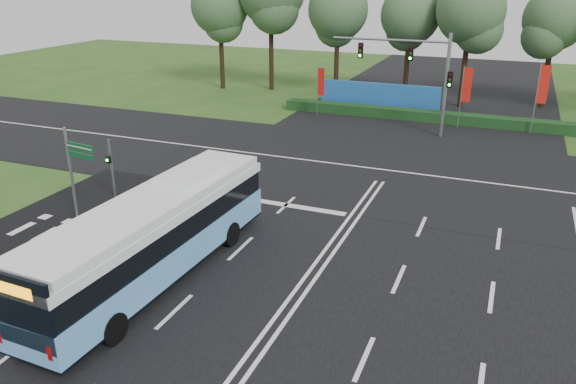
# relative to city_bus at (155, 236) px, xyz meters

# --- Properties ---
(ground) EXTENTS (120.00, 120.00, 0.00)m
(ground) POSITION_rel_city_bus_xyz_m (5.13, 3.24, -1.76)
(ground) COLOR #28511B
(ground) RESTS_ON ground
(road_main) EXTENTS (20.00, 120.00, 0.04)m
(road_main) POSITION_rel_city_bus_xyz_m (5.13, 3.24, -1.74)
(road_main) COLOR black
(road_main) RESTS_ON ground
(road_cross) EXTENTS (120.00, 14.00, 0.05)m
(road_cross) POSITION_rel_city_bus_xyz_m (5.13, 15.24, -1.73)
(road_cross) COLOR black
(road_cross) RESTS_ON ground
(bike_path) EXTENTS (5.00, 18.00, 0.06)m
(bike_path) POSITION_rel_city_bus_xyz_m (-7.37, 0.24, -1.73)
(bike_path) COLOR black
(bike_path) RESTS_ON ground
(kerb_strip) EXTENTS (0.25, 18.00, 0.12)m
(kerb_strip) POSITION_rel_city_bus_xyz_m (-4.97, 0.24, -1.70)
(kerb_strip) COLOR gray
(kerb_strip) RESTS_ON ground
(city_bus) EXTENTS (2.98, 12.24, 3.49)m
(city_bus) POSITION_rel_city_bus_xyz_m (0.00, 0.00, 0.00)
(city_bus) COLOR #60A3E0
(city_bus) RESTS_ON ground
(pedestrian_signal) EXTENTS (0.28, 0.40, 3.09)m
(pedestrian_signal) POSITION_rel_city_bus_xyz_m (-6.61, 5.86, -0.07)
(pedestrian_signal) COLOR gray
(pedestrian_signal) RESTS_ON ground
(street_sign) EXTENTS (1.71, 0.35, 4.41)m
(street_sign) POSITION_rel_city_bus_xyz_m (-6.19, 3.04, 0.99)
(street_sign) COLOR gray
(street_sign) RESTS_ON ground
(banner_flag_left) EXTENTS (0.58, 0.14, 3.98)m
(banner_flag_left) POSITION_rel_city_bus_xyz_m (-2.45, 25.65, 0.86)
(banner_flag_left) COLOR gray
(banner_flag_left) RESTS_ON ground
(banner_flag_mid) EXTENTS (0.67, 0.12, 4.56)m
(banner_flag_mid) POSITION_rel_city_bus_xyz_m (8.22, 26.35, 1.22)
(banner_flag_mid) COLOR gray
(banner_flag_mid) RESTS_ON ground
(banner_flag_right) EXTENTS (0.72, 0.17, 4.94)m
(banner_flag_right) POSITION_rel_city_bus_xyz_m (13.19, 26.96, 1.45)
(banner_flag_right) COLOR gray
(banner_flag_right) RESTS_ON ground
(traffic_light_gantry) EXTENTS (8.41, 0.28, 7.00)m
(traffic_light_gantry) POSITION_rel_city_bus_xyz_m (5.34, 23.74, 2.91)
(traffic_light_gantry) COLOR gray
(traffic_light_gantry) RESTS_ON ground
(hedge) EXTENTS (22.00, 1.20, 0.80)m
(hedge) POSITION_rel_city_bus_xyz_m (5.13, 27.74, -1.36)
(hedge) COLOR #123315
(hedge) RESTS_ON ground
(blue_hoarding) EXTENTS (10.00, 0.30, 2.20)m
(blue_hoarding) POSITION_rel_city_bus_xyz_m (1.13, 30.24, -0.66)
(blue_hoarding) COLOR #1F5CAB
(blue_hoarding) RESTS_ON ground
(eucalyptus_row) EXTENTS (47.14, 7.97, 12.54)m
(eucalyptus_row) POSITION_rel_city_bus_xyz_m (4.44, 34.63, 6.32)
(eucalyptus_row) COLOR black
(eucalyptus_row) RESTS_ON ground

